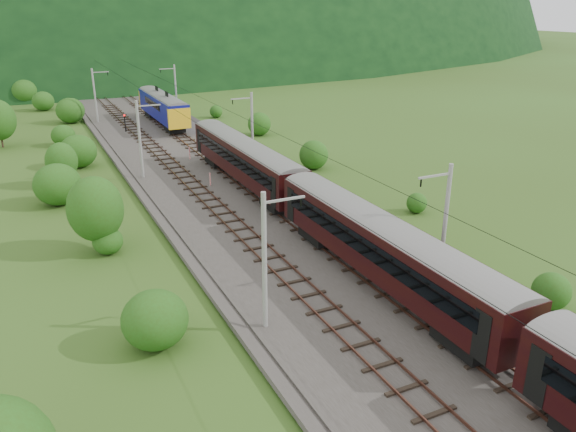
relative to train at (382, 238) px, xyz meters
name	(u,v)px	position (x,y,z in m)	size (l,w,h in m)	color
ground	(358,306)	(-2.40, -1.29, -3.62)	(600.00, 600.00, 0.00)	#354E18
railbed	(288,245)	(-2.40, 8.71, -3.47)	(14.00, 220.00, 0.30)	#38332D
track_left	(259,248)	(-4.80, 8.71, -3.25)	(2.40, 220.00, 0.27)	brown
track_right	(315,237)	(0.00, 8.71, -3.25)	(2.40, 220.00, 0.27)	brown
catenary_left	(140,138)	(-8.52, 30.71, 0.88)	(2.54, 192.28, 8.00)	gray
catenary_right	(252,127)	(3.72, 30.71, 0.88)	(2.54, 192.28, 8.00)	gray
overhead_wires	(288,156)	(-2.40, 8.71, 3.48)	(4.83, 198.00, 0.03)	black
mountain_main	(48,43)	(-2.40, 258.71, -3.62)	(504.00, 360.00, 244.00)	black
train	(382,238)	(0.00, 0.00, 0.00)	(3.07, 124.22, 5.34)	black
hazard_post_near	(210,179)	(-3.12, 25.05, -2.68)	(0.14, 0.14, 1.29)	red
hazard_post_far	(190,153)	(-2.12, 35.65, -2.60)	(0.15, 0.15, 1.43)	red
signal	(125,122)	(-6.05, 54.02, -1.89)	(0.27, 0.27, 2.44)	black
vegetation_left	(55,166)	(-16.94, 31.32, -1.25)	(13.94, 143.74, 6.13)	#2A5115
vegetation_right	(339,169)	(9.76, 21.71, -2.37)	(5.40, 103.35, 2.91)	#2A5115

